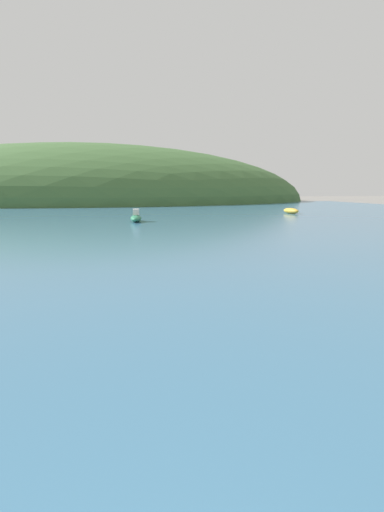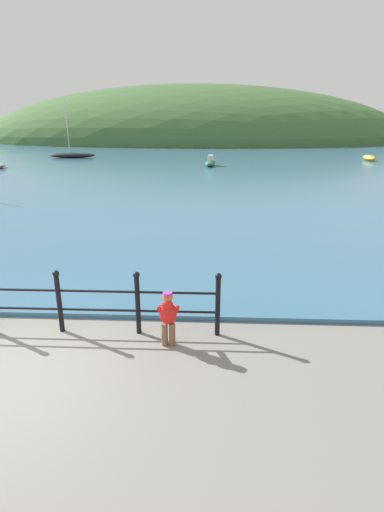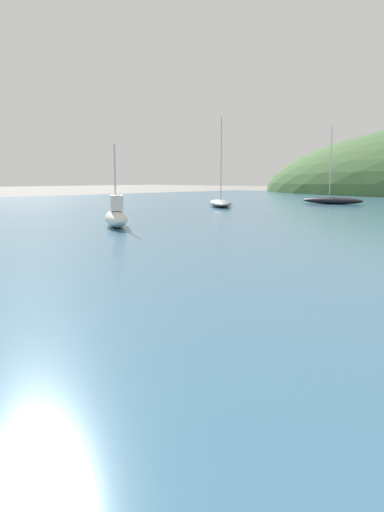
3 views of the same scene
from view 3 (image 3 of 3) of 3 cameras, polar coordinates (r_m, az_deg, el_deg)
boat_twin_mast at (r=32.78m, az=3.27°, el=6.11°), size 4.32×4.27×5.65m
boat_far_right at (r=19.20m, az=-8.66°, el=4.51°), size 3.02×2.45×3.11m
boat_green_fishing at (r=36.93m, az=15.72°, el=6.16°), size 4.53×1.53×5.39m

